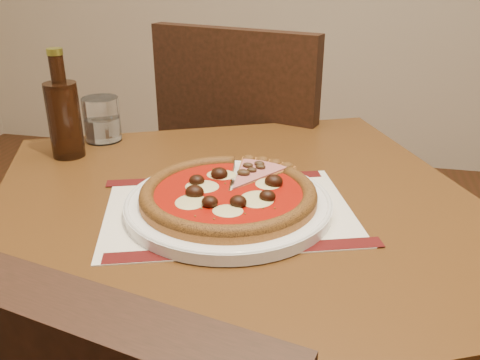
% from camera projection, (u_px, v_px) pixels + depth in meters
% --- Properties ---
extents(table, '(1.06, 1.06, 0.75)m').
position_uv_depth(table, '(238.00, 253.00, 0.89)').
color(table, '#553114').
rests_on(table, ground).
extents(chair_far, '(0.56, 0.56, 0.96)m').
position_uv_depth(chair_far, '(252.00, 170.00, 1.48)').
color(chair_far, black).
rests_on(chair_far, ground).
extents(placemat, '(0.46, 0.39, 0.00)m').
position_uv_depth(placemat, '(229.00, 210.00, 0.81)').
color(placemat, silver).
rests_on(placemat, table).
extents(plate, '(0.33, 0.33, 0.02)m').
position_uv_depth(plate, '(228.00, 204.00, 0.81)').
color(plate, white).
rests_on(plate, placemat).
extents(pizza, '(0.28, 0.28, 0.04)m').
position_uv_depth(pizza, '(228.00, 193.00, 0.80)').
color(pizza, '#AD652A').
rests_on(pizza, plate).
extents(ham_slice, '(0.10, 0.15, 0.02)m').
position_uv_depth(ham_slice, '(262.00, 176.00, 0.87)').
color(ham_slice, '#AD652A').
rests_on(ham_slice, plate).
extents(water_glass, '(0.10, 0.10, 0.10)m').
position_uv_depth(water_glass, '(102.00, 119.00, 1.10)').
color(water_glass, white).
rests_on(water_glass, table).
extents(bottle, '(0.06, 0.06, 0.22)m').
position_uv_depth(bottle, '(64.00, 116.00, 1.00)').
color(bottle, black).
rests_on(bottle, table).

